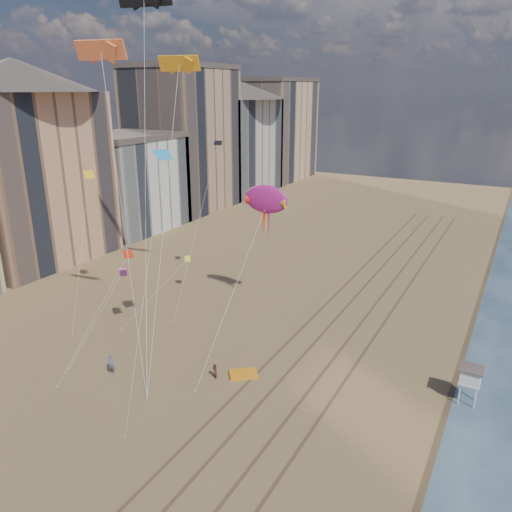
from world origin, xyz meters
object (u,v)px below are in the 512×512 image
Objects in this scene: show_kite at (266,200)px; kite_flyer_a at (111,364)px; grounded_kite at (243,374)px; kite_flyer_b at (215,371)px; lifeguard_stand at (470,376)px.

kite_flyer_a is (-6.26, -18.01, -12.28)m from show_kite.
kite_flyer_b is at bearing -177.34° from grounded_kite.
lifeguard_stand is 25.94m from show_kite.
lifeguard_stand is 1.73× the size of kite_flyer_a.
lifeguard_stand reaches higher than grounded_kite.
grounded_kite is 0.12× the size of show_kite.
show_kite is 19.07m from kite_flyer_b.
grounded_kite is at bearing -3.18° from kite_flyer_a.
grounded_kite is 18.67m from show_kite.
kite_flyer_a is at bearing -109.16° from show_kite.
kite_flyer_a is 1.29× the size of kite_flyer_b.
kite_flyer_a is at bearing -114.70° from kite_flyer_b.
kite_flyer_b is at bearing -161.12° from lifeguard_stand.
lifeguard_stand is at bearing -18.09° from show_kite.
lifeguard_stand is 0.16× the size of show_kite.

